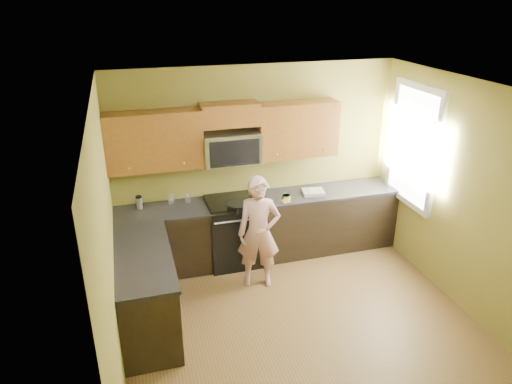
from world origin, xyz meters
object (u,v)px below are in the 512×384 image
object	(u,v)px
butter_tub	(286,199)
microwave	(231,162)
frying_pan	(238,208)
travel_mug	(140,208)
stove	(235,231)
woman	(259,233)

from	to	relation	value
butter_tub	microwave	bearing A→B (deg)	161.69
microwave	frying_pan	world-z (taller)	microwave
frying_pan	travel_mug	distance (m)	1.31
stove	travel_mug	size ratio (longest dim) A/B	5.37
stove	microwave	size ratio (longest dim) A/B	1.25
woman	butter_tub	xyz separation A→B (m)	(0.55, 0.52, 0.17)
frying_pan	woman	bearing A→B (deg)	-49.06
woman	travel_mug	bearing A→B (deg)	166.31
stove	microwave	xyz separation A→B (m)	(0.00, 0.12, 0.97)
butter_tub	travel_mug	world-z (taller)	travel_mug
stove	butter_tub	distance (m)	0.85
stove	travel_mug	world-z (taller)	travel_mug
frying_pan	butter_tub	size ratio (longest dim) A/B	4.57
frying_pan	butter_tub	xyz separation A→B (m)	(0.72, 0.14, -0.03)
stove	travel_mug	bearing A→B (deg)	173.17
microwave	stove	bearing A→B (deg)	-90.00
frying_pan	microwave	bearing A→B (deg)	105.45
microwave	frying_pan	bearing A→B (deg)	-91.20
microwave	frying_pan	distance (m)	0.63
frying_pan	travel_mug	world-z (taller)	travel_mug
stove	butter_tub	world-z (taller)	butter_tub
microwave	travel_mug	world-z (taller)	microwave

